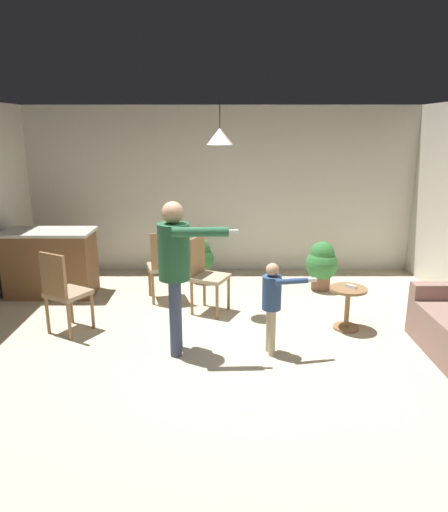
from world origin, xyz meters
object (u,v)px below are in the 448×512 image
Objects in this scene: dining_chair_near_wall at (64,289)px; dining_chair_centre_back at (165,263)px; spare_remote_on_table at (352,287)px; person_adult at (176,261)px; potted_plant_by_wall at (322,263)px; dining_chair_by_counter at (206,272)px; side_table_by_couch at (348,303)px; kitchen_counter at (52,263)px; person_child at (273,298)px; potted_plant_corner at (201,258)px.

dining_chair_near_wall and dining_chair_centre_back have the same top height.
dining_chair_centre_back is 7.69× the size of spare_remote_on_table.
person_adult is 1.64× the size of dining_chair_centre_back.
person_adult is 1.67m from dining_chair_centre_back.
potted_plant_by_wall is (3.31, 1.58, -0.14)m from dining_chair_near_wall.
dining_chair_centre_back is at bearing -99.86° from dining_chair_by_counter.
potted_plant_by_wall is at bearing 92.02° from spare_remote_on_table.
spare_remote_on_table is (0.03, -0.00, 0.21)m from side_table_by_couch.
dining_chair_by_counter is (2.24, -0.66, 0.07)m from kitchen_counter.
potted_plant_by_wall is (1.70, 0.89, -0.14)m from dining_chair_by_counter.
spare_remote_on_table is (4.00, -1.23, 0.06)m from kitchen_counter.
person_child is 1.19m from spare_remote_on_table.
kitchen_counter is 4.18m from spare_remote_on_table.
dining_chair_centre_back is (-0.33, 1.56, -0.47)m from person_adult.
dining_chair_centre_back is 2.34m from potted_plant_by_wall.
dining_chair_near_wall is 2.49m from potted_plant_corner.
person_child is 1.42m from dining_chair_by_counter.
dining_chair_centre_back reaches higher than kitchen_counter.
spare_remote_on_table is at bearing -7.50° from side_table_by_couch.
person_adult reaches higher than side_table_by_couch.
dining_chair_near_wall is at bearing -112.93° from person_child.
person_adult is 1.64× the size of dining_chair_near_wall.
dining_chair_near_wall is at bearing -177.81° from spare_remote_on_table.
spare_remote_on_table is at bearing 96.36° from dining_chair_by_counter.
person_child is 2.08m from dining_chair_centre_back.
dining_chair_near_wall is 1.36× the size of potted_plant_by_wall.
kitchen_counter is 2.34m from dining_chair_by_counter.
person_adult is at bearing -94.02° from dining_chair_centre_back.
spare_remote_on_table is at bearing 32.02° from dining_chair_near_wall.
dining_chair_by_counter is 1.49× the size of potted_plant_corner.
potted_plant_corner is (-0.88, 2.50, -0.26)m from person_child.
potted_plant_corner is at bearing 134.89° from side_table_by_couch.
person_adult is 2.24× the size of potted_plant_by_wall.
dining_chair_by_counter is at bearing 165.81° from person_adult.
person_adult reaches higher than dining_chair_by_counter.
kitchen_counter is at bearing 162.92° from spare_remote_on_table.
person_child is (3.00, -1.87, 0.15)m from kitchen_counter.
potted_plant_corner is 5.18× the size of spare_remote_on_table.
person_child is 1.01× the size of dining_chair_near_wall.
person_child is 2.67m from potted_plant_corner.
dining_chair_centre_back is 1.49× the size of potted_plant_corner.
kitchen_counter is 1.25× the size of person_child.
side_table_by_couch is 1.82m from dining_chair_by_counter.
spare_remote_on_table is (2.33, -0.96, -0.01)m from dining_chair_centre_back.
dining_chair_near_wall is (-2.37, 0.51, -0.08)m from person_child.
person_child is at bearing -147.37° from spare_remote_on_table.
side_table_by_couch is at bearing 32.11° from dining_chair_near_wall.
dining_chair_by_counter is at bearing 53.09° from dining_chair_near_wall.
side_table_by_couch is 0.21m from spare_remote_on_table.
person_child is 1.01× the size of dining_chair_centre_back.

